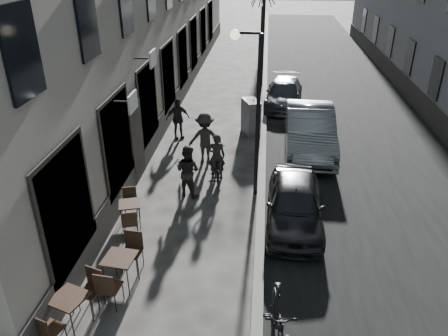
% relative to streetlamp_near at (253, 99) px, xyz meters
% --- Properties ---
extents(road, '(7.30, 60.00, 0.00)m').
position_rel_streetlamp_near_xyz_m(road, '(4.02, 10.00, -3.16)').
color(road, black).
rests_on(road, ground).
extents(kerb, '(0.25, 60.00, 0.12)m').
position_rel_streetlamp_near_xyz_m(kerb, '(0.37, 10.00, -3.10)').
color(kerb, slate).
rests_on(kerb, ground).
extents(streetlamp_near, '(0.90, 0.28, 5.09)m').
position_rel_streetlamp_near_xyz_m(streetlamp_near, '(0.00, 0.00, 0.00)').
color(streetlamp_near, black).
rests_on(streetlamp_near, ground).
extents(streetlamp_far, '(0.90, 0.28, 5.09)m').
position_rel_streetlamp_near_xyz_m(streetlamp_far, '(0.00, 12.00, 0.00)').
color(streetlamp_far, black).
rests_on(streetlamp_far, ground).
extents(bistro_set_a, '(0.96, 1.66, 0.95)m').
position_rel_streetlamp_near_xyz_m(bistro_set_a, '(-3.44, -5.80, -2.67)').
color(bistro_set_a, black).
rests_on(bistro_set_a, ground).
extents(bistro_set_b, '(0.76, 1.72, 0.99)m').
position_rel_streetlamp_near_xyz_m(bistro_set_b, '(-2.78, -4.52, -2.65)').
color(bistro_set_b, black).
rests_on(bistro_set_b, ground).
extents(bistro_set_c, '(0.78, 1.48, 0.85)m').
position_rel_streetlamp_near_xyz_m(bistro_set_c, '(-3.28, -2.06, -2.73)').
color(bistro_set_c, black).
rests_on(bistro_set_c, ground).
extents(utility_cabinet, '(0.87, 1.11, 1.47)m').
position_rel_streetlamp_near_xyz_m(utility_cabinet, '(-0.17, 4.96, -2.43)').
color(utility_cabinet, slate).
rests_on(utility_cabinet, ground).
extents(bicycle, '(0.93, 1.95, 0.98)m').
position_rel_streetlamp_near_xyz_m(bicycle, '(-1.17, 0.98, -2.67)').
color(bicycle, black).
rests_on(bicycle, ground).
extents(cyclist_rider, '(0.64, 0.47, 1.60)m').
position_rel_streetlamp_near_xyz_m(cyclist_rider, '(-1.17, 0.98, -2.36)').
color(cyclist_rider, black).
rests_on(cyclist_rider, ground).
extents(pedestrian_near, '(1.01, 0.93, 1.69)m').
position_rel_streetlamp_near_xyz_m(pedestrian_near, '(-1.94, -0.22, -2.31)').
color(pedestrian_near, '#272321').
rests_on(pedestrian_near, ground).
extents(pedestrian_mid, '(1.31, 0.88, 1.87)m').
position_rel_streetlamp_near_xyz_m(pedestrian_mid, '(-1.71, 2.17, -2.22)').
color(pedestrian_mid, '#2A2825').
rests_on(pedestrian_mid, ground).
extents(pedestrian_far, '(1.06, 0.83, 1.68)m').
position_rel_streetlamp_near_xyz_m(pedestrian_far, '(-3.11, 4.26, -2.32)').
color(pedestrian_far, black).
rests_on(pedestrian_far, ground).
extents(car_near, '(1.70, 3.94, 1.33)m').
position_rel_streetlamp_near_xyz_m(car_near, '(1.31, -1.52, -2.50)').
color(car_near, black).
rests_on(car_near, ground).
extents(car_mid, '(1.87, 5.09, 1.67)m').
position_rel_streetlamp_near_xyz_m(car_mid, '(2.12, 3.59, -2.33)').
color(car_mid, gray).
rests_on(car_mid, ground).
extents(car_far, '(2.09, 4.36, 1.23)m').
position_rel_streetlamp_near_xyz_m(car_far, '(1.31, 8.73, -2.55)').
color(car_far, '#32353B').
rests_on(car_far, ground).
extents(moped, '(0.71, 2.09, 1.24)m').
position_rel_streetlamp_near_xyz_m(moped, '(0.77, -5.88, -2.54)').
color(moped, black).
rests_on(moped, ground).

